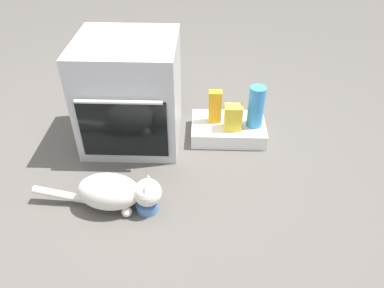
{
  "coord_description": "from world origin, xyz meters",
  "views": [
    {
      "loc": [
        0.41,
        -1.69,
        1.62
      ],
      "look_at": [
        0.35,
        0.06,
        0.25
      ],
      "focal_mm": 34.72,
      "sensor_mm": 36.0,
      "label": 1
    }
  ],
  "objects_px": {
    "pantry_cabinet": "(228,129)",
    "cat": "(116,192)",
    "snack_bag": "(233,117)",
    "oven": "(130,93)",
    "food_bowl": "(147,205)",
    "water_bottle": "(256,107)",
    "juice_carton": "(215,107)"
  },
  "relations": [
    {
      "from": "pantry_cabinet",
      "to": "oven",
      "type": "bearing_deg",
      "value": -176.92
    },
    {
      "from": "cat",
      "to": "water_bottle",
      "type": "distance_m",
      "value": 1.11
    },
    {
      "from": "pantry_cabinet",
      "to": "cat",
      "type": "relative_size",
      "value": 0.69
    },
    {
      "from": "water_bottle",
      "to": "snack_bag",
      "type": "xyz_separation_m",
      "value": [
        -0.15,
        -0.05,
        -0.06
      ]
    },
    {
      "from": "food_bowl",
      "to": "snack_bag",
      "type": "height_order",
      "value": "snack_bag"
    },
    {
      "from": "pantry_cabinet",
      "to": "food_bowl",
      "type": "bearing_deg",
      "value": -123.76
    },
    {
      "from": "juice_carton",
      "to": "snack_bag",
      "type": "distance_m",
      "value": 0.15
    },
    {
      "from": "oven",
      "to": "cat",
      "type": "height_order",
      "value": "oven"
    },
    {
      "from": "food_bowl",
      "to": "water_bottle",
      "type": "bearing_deg",
      "value": 46.99
    },
    {
      "from": "oven",
      "to": "food_bowl",
      "type": "relative_size",
      "value": 5.64
    },
    {
      "from": "food_bowl",
      "to": "water_bottle",
      "type": "distance_m",
      "value": 1.01
    },
    {
      "from": "water_bottle",
      "to": "snack_bag",
      "type": "relative_size",
      "value": 1.67
    },
    {
      "from": "oven",
      "to": "pantry_cabinet",
      "type": "xyz_separation_m",
      "value": [
        0.67,
        0.04,
        -0.31
      ]
    },
    {
      "from": "pantry_cabinet",
      "to": "juice_carton",
      "type": "height_order",
      "value": "juice_carton"
    },
    {
      "from": "snack_bag",
      "to": "pantry_cabinet",
      "type": "bearing_deg",
      "value": 109.55
    },
    {
      "from": "water_bottle",
      "to": "pantry_cabinet",
      "type": "bearing_deg",
      "value": 174.19
    },
    {
      "from": "food_bowl",
      "to": "water_bottle",
      "type": "xyz_separation_m",
      "value": [
        0.67,
        0.72,
        0.23
      ]
    },
    {
      "from": "cat",
      "to": "juice_carton",
      "type": "height_order",
      "value": "juice_carton"
    },
    {
      "from": "oven",
      "to": "food_bowl",
      "type": "bearing_deg",
      "value": -75.46
    },
    {
      "from": "pantry_cabinet",
      "to": "snack_bag",
      "type": "bearing_deg",
      "value": -70.45
    },
    {
      "from": "food_bowl",
      "to": "water_bottle",
      "type": "height_order",
      "value": "water_bottle"
    },
    {
      "from": "oven",
      "to": "juice_carton",
      "type": "bearing_deg",
      "value": 5.84
    },
    {
      "from": "snack_bag",
      "to": "cat",
      "type": "bearing_deg",
      "value": -136.26
    },
    {
      "from": "oven",
      "to": "water_bottle",
      "type": "relative_size",
      "value": 2.42
    },
    {
      "from": "oven",
      "to": "cat",
      "type": "xyz_separation_m",
      "value": [
        0.01,
        -0.69,
        -0.24
      ]
    },
    {
      "from": "food_bowl",
      "to": "juice_carton",
      "type": "height_order",
      "value": "juice_carton"
    },
    {
      "from": "pantry_cabinet",
      "to": "water_bottle",
      "type": "relative_size",
      "value": 1.74
    },
    {
      "from": "pantry_cabinet",
      "to": "juice_carton",
      "type": "distance_m",
      "value": 0.2
    },
    {
      "from": "pantry_cabinet",
      "to": "cat",
      "type": "xyz_separation_m",
      "value": [
        -0.67,
        -0.72,
        0.07
      ]
    },
    {
      "from": "pantry_cabinet",
      "to": "juice_carton",
      "type": "bearing_deg",
      "value": 167.48
    },
    {
      "from": "snack_bag",
      "to": "oven",
      "type": "bearing_deg",
      "value": 177.68
    },
    {
      "from": "cat",
      "to": "juice_carton",
      "type": "xyz_separation_m",
      "value": [
        0.57,
        0.75,
        0.11
      ]
    }
  ]
}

